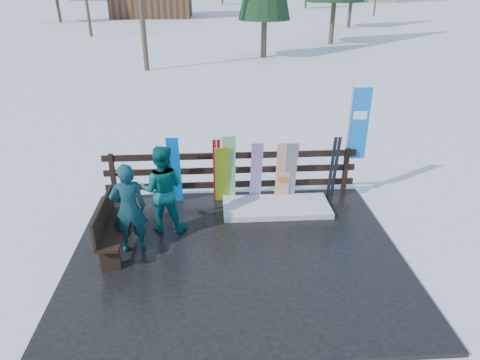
{
  "coord_description": "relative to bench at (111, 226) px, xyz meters",
  "views": [
    {
      "loc": [
        -0.35,
        -6.5,
        4.65
      ],
      "look_at": [
        0.12,
        1.0,
        1.1
      ],
      "focal_mm": 32.0,
      "sensor_mm": 36.0,
      "label": 1
    }
  ],
  "objects": [
    {
      "name": "snowboard_3",
      "position": [
        2.81,
        1.7,
        0.23
      ],
      "size": [
        0.25,
        0.43,
        1.49
      ],
      "primitive_type": "cube",
      "rotation": [
        0.27,
        0.0,
        0.0
      ],
      "color": "silver",
      "rests_on": "deck"
    },
    {
      "name": "rental_flag",
      "position": [
        5.02,
        1.97,
        1.09
      ],
      "size": [
        0.45,
        0.04,
        2.6
      ],
      "color": "silver",
      "rests_on": "deck"
    },
    {
      "name": "person_back",
      "position": [
        0.89,
        0.66,
        0.38
      ],
      "size": [
        0.91,
        0.73,
        1.78
      ],
      "primitive_type": "imported",
      "rotation": [
        0.0,
        0.0,
        3.08
      ],
      "color": "#095955",
      "rests_on": "deck"
    },
    {
      "name": "snowboard_2",
      "position": [
        2.07,
        1.7,
        0.17
      ],
      "size": [
        0.31,
        0.32,
        1.38
      ],
      "primitive_type": "cube",
      "rotation": [
        0.21,
        0.0,
        0.0
      ],
      "color": "#CFF813",
      "rests_on": "deck"
    },
    {
      "name": "ground",
      "position": [
        2.27,
        -0.28,
        -0.6
      ],
      "size": [
        700.0,
        700.0,
        0.0
      ],
      "primitive_type": "plane",
      "color": "white",
      "rests_on": "ground"
    },
    {
      "name": "snow_patch",
      "position": [
        3.22,
        1.32,
        -0.46
      ],
      "size": [
        2.31,
        1.0,
        0.12
      ],
      "primitive_type": "cube",
      "color": "white",
      "rests_on": "deck"
    },
    {
      "name": "person_front",
      "position": [
        0.36,
        -0.02,
        0.35
      ],
      "size": [
        0.71,
        0.56,
        1.72
      ],
      "primitive_type": "imported",
      "rotation": [
        0.0,
        0.0,
        3.4
      ],
      "color": "#124C42",
      "rests_on": "deck"
    },
    {
      "name": "fence",
      "position": [
        2.27,
        1.92,
        0.14
      ],
      "size": [
        5.6,
        0.1,
        1.15
      ],
      "color": "black",
      "rests_on": "deck"
    },
    {
      "name": "deck",
      "position": [
        2.27,
        -0.28,
        -0.56
      ],
      "size": [
        6.0,
        5.0,
        0.08
      ],
      "primitive_type": "cube",
      "color": "black",
      "rests_on": "ground"
    },
    {
      "name": "snowboard_1",
      "position": [
        2.22,
        1.7,
        0.3
      ],
      "size": [
        0.28,
        0.31,
        1.63
      ],
      "primitive_type": "cube",
      "rotation": [
        0.18,
        0.0,
        0.0
      ],
      "color": "silver",
      "rests_on": "deck"
    },
    {
      "name": "snowboard_4",
      "position": [
        3.57,
        1.7,
        0.2
      ],
      "size": [
        0.27,
        0.28,
        1.44
      ],
      "primitive_type": "cube",
      "rotation": [
        0.18,
        0.0,
        0.0
      ],
      "color": "black",
      "rests_on": "deck"
    },
    {
      "name": "snowboard_0",
      "position": [
        1.05,
        1.7,
        0.3
      ],
      "size": [
        0.26,
        0.39,
        1.64
      ],
      "primitive_type": "cube",
      "rotation": [
        0.22,
        0.0,
        0.0
      ],
      "color": "#0473EC",
      "rests_on": "deck"
    },
    {
      "name": "bench",
      "position": [
        0.0,
        0.0,
        0.0
      ],
      "size": [
        0.41,
        1.5,
        0.97
      ],
      "color": "black",
      "rests_on": "deck"
    },
    {
      "name": "ski_pair_b",
      "position": [
        4.55,
        1.77,
        0.25
      ],
      "size": [
        0.17,
        0.24,
        1.52
      ],
      "color": "black",
      "rests_on": "deck"
    },
    {
      "name": "ski_pair_a",
      "position": [
        1.96,
        1.77,
        0.25
      ],
      "size": [
        0.16,
        0.21,
        1.52
      ],
      "color": "maroon",
      "rests_on": "deck"
    },
    {
      "name": "snowboard_5",
      "position": [
        3.4,
        1.7,
        0.2
      ],
      "size": [
        0.31,
        0.21,
        1.44
      ],
      "primitive_type": "cube",
      "rotation": [
        0.13,
        0.0,
        0.0
      ],
      "color": "silver",
      "rests_on": "deck"
    }
  ]
}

